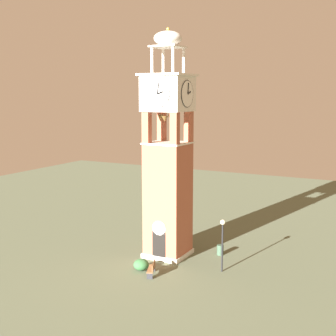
{
  "coord_description": "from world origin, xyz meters",
  "views": [
    {
      "loc": [
        16.58,
        -31.36,
        12.45
      ],
      "look_at": [
        0.0,
        0.0,
        6.92
      ],
      "focal_mm": 50.46,
      "sensor_mm": 36.0,
      "label": 1
    }
  ],
  "objects_px": {
    "park_bench": "(152,268)",
    "lamp_post": "(223,236)",
    "clock_tower": "(168,166)",
    "trash_bin": "(220,250)"
  },
  "relations": [
    {
      "from": "lamp_post",
      "to": "park_bench",
      "type": "bearing_deg",
      "value": -144.23
    },
    {
      "from": "lamp_post",
      "to": "clock_tower",
      "type": "bearing_deg",
      "value": 166.07
    },
    {
      "from": "park_bench",
      "to": "lamp_post",
      "type": "xyz_separation_m",
      "value": [
        4.06,
        2.93,
        2.15
      ]
    },
    {
      "from": "clock_tower",
      "to": "trash_bin",
      "type": "relative_size",
      "value": 21.61
    },
    {
      "from": "clock_tower",
      "to": "trash_bin",
      "type": "height_order",
      "value": "clock_tower"
    },
    {
      "from": "clock_tower",
      "to": "park_bench",
      "type": "bearing_deg",
      "value": -77.32
    },
    {
      "from": "clock_tower",
      "to": "lamp_post",
      "type": "height_order",
      "value": "clock_tower"
    },
    {
      "from": "clock_tower",
      "to": "lamp_post",
      "type": "relative_size",
      "value": 4.56
    },
    {
      "from": "lamp_post",
      "to": "trash_bin",
      "type": "xyz_separation_m",
      "value": [
        -1.42,
        3.23,
        -2.23
      ]
    },
    {
      "from": "lamp_post",
      "to": "trash_bin",
      "type": "bearing_deg",
      "value": 113.65
    }
  ]
}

